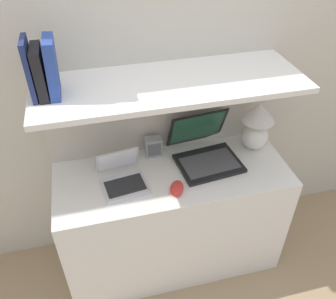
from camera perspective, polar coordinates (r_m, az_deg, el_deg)
ground_plane at (r=2.37m, az=2.30°, el=-21.42°), size 12.00×12.00×0.00m
wall_back at (r=1.94m, az=-1.46°, el=12.35°), size 6.00×0.05×2.40m
desk at (r=2.21m, az=0.74°, el=-11.07°), size 1.29×0.50×0.74m
back_riser at (r=2.22m, az=-0.96°, el=-1.70°), size 1.29×0.04×1.24m
shelf at (r=1.70m, az=0.42°, el=10.49°), size 1.29×0.45×0.03m
table_lamp at (r=2.09m, az=14.08°, el=3.95°), size 0.19×0.19×0.30m
laptop_large at (r=2.02m, az=5.94°, el=-0.31°), size 0.38×0.39×0.26m
laptop_small at (r=1.88m, az=-7.29°, el=-4.56°), size 0.26×0.27×0.17m
computer_mouse at (r=1.83m, az=1.41°, el=-6.27°), size 0.11×0.14×0.04m
router_box at (r=2.03m, az=-2.36°, el=0.46°), size 0.09×0.06×0.12m
book_navy at (r=1.61m, az=-21.32°, el=11.88°), size 0.02×0.15×0.26m
book_black at (r=1.61m, az=-19.86°, el=11.54°), size 0.04×0.15×0.22m
book_blue at (r=1.60m, az=-18.14°, el=12.35°), size 0.05×0.15×0.25m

